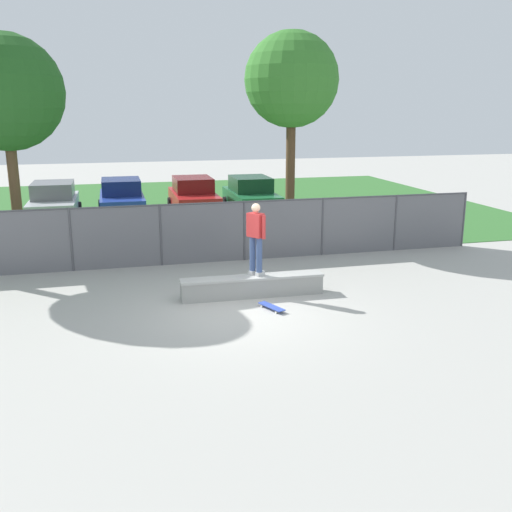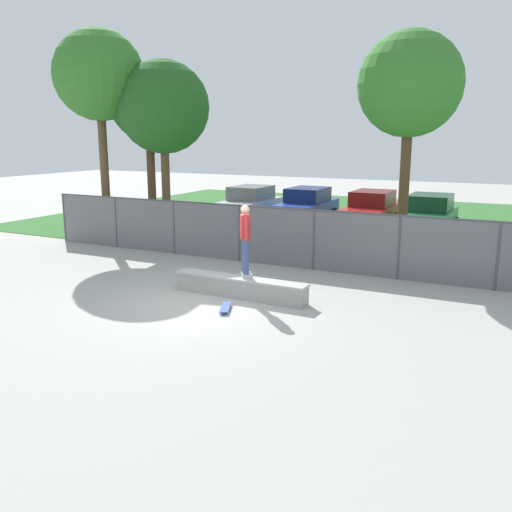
% 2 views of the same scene
% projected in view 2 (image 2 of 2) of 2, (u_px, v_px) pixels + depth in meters
% --- Properties ---
extents(ground_plane, '(80.00, 80.00, 0.00)m').
position_uv_depth(ground_plane, '(194.00, 306.00, 12.98)').
color(ground_plane, '#ADAAA3').
extents(grass_strip, '(29.89, 20.00, 0.02)m').
position_uv_depth(grass_strip, '(364.00, 221.00, 26.06)').
color(grass_strip, '#336B2D').
rests_on(grass_strip, ground).
extents(concrete_ledge, '(3.63, 0.55, 0.52)m').
position_uv_depth(concrete_ledge, '(240.00, 287.00, 13.63)').
color(concrete_ledge, '#999993').
rests_on(concrete_ledge, ground).
extents(skateboarder, '(0.43, 0.51, 1.82)m').
position_uv_depth(skateboarder, '(245.00, 238.00, 13.38)').
color(skateboarder, beige).
rests_on(skateboarder, concrete_ledge).
extents(skateboard, '(0.50, 0.81, 0.09)m').
position_uv_depth(skateboard, '(225.00, 307.00, 12.64)').
color(skateboard, '#334CB2').
rests_on(skateboard, ground).
extents(chainlink_fence, '(17.96, 0.07, 1.86)m').
position_uv_depth(chainlink_fence, '(275.00, 234.00, 16.85)').
color(chainlink_fence, '#4C4C51').
rests_on(chainlink_fence, ground).
extents(tree_near_left, '(3.31, 3.31, 7.84)m').
position_uv_depth(tree_near_left, '(99.00, 76.00, 19.79)').
color(tree_near_left, brown).
rests_on(tree_near_left, ground).
extents(tree_near_right, '(2.89, 2.89, 6.66)m').
position_uv_depth(tree_near_right, '(148.00, 104.00, 20.37)').
color(tree_near_right, '#513823').
rests_on(tree_near_right, ground).
extents(tree_mid, '(3.43, 3.43, 6.77)m').
position_uv_depth(tree_mid, '(163.00, 108.00, 20.03)').
color(tree_mid, brown).
rests_on(tree_mid, ground).
extents(tree_far, '(3.17, 3.17, 7.11)m').
position_uv_depth(tree_far, '(410.00, 86.00, 16.29)').
color(tree_far, '#513823').
rests_on(tree_far, ground).
extents(car_silver, '(2.03, 4.20, 1.66)m').
position_uv_depth(car_silver, '(250.00, 203.00, 25.90)').
color(car_silver, '#B7BABF').
rests_on(car_silver, ground).
extents(car_blue, '(2.03, 4.20, 1.66)m').
position_uv_depth(car_blue, '(307.00, 206.00, 25.07)').
color(car_blue, '#233D9E').
rests_on(car_blue, ground).
extents(car_red, '(2.03, 4.20, 1.66)m').
position_uv_depth(car_red, '(371.00, 210.00, 23.63)').
color(car_red, '#B21E1E').
rests_on(car_red, ground).
extents(car_green, '(2.03, 4.20, 1.66)m').
position_uv_depth(car_green, '(429.00, 215.00, 22.17)').
color(car_green, '#1E6638').
rests_on(car_green, ground).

